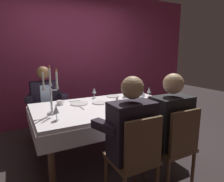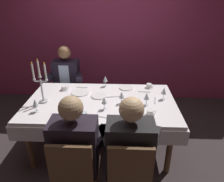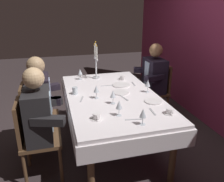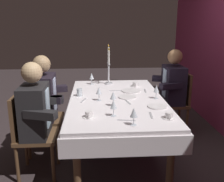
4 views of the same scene
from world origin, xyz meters
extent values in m
plane|color=#362B2C|center=(0.00, 0.00, 0.00)|extent=(12.00, 12.00, 0.00)
cube|color=white|center=(0.00, 0.00, 0.72)|extent=(1.90, 1.10, 0.04)
cube|color=white|center=(0.00, 0.00, 0.61)|extent=(1.94, 1.14, 0.18)
cylinder|color=brown|center=(-0.83, -0.43, 0.35)|extent=(0.07, 0.07, 0.70)
cylinder|color=brown|center=(0.83, -0.43, 0.35)|extent=(0.07, 0.07, 0.70)
cylinder|color=brown|center=(-0.83, 0.43, 0.35)|extent=(0.07, 0.07, 0.70)
cylinder|color=brown|center=(0.83, 0.43, 0.35)|extent=(0.07, 0.07, 0.70)
cylinder|color=silver|center=(-0.73, -0.06, 0.75)|extent=(0.11, 0.11, 0.02)
cylinder|color=silver|center=(-0.73, -0.06, 0.90)|extent=(0.02, 0.02, 0.28)
cylinder|color=silver|center=(-0.73, -0.06, 1.08)|extent=(0.04, 0.04, 0.02)
cylinder|color=white|center=(-0.73, -0.06, 1.18)|extent=(0.02, 0.02, 0.18)
ellipsoid|color=yellow|center=(-0.73, -0.06, 1.29)|extent=(0.02, 0.02, 0.03)
cylinder|color=silver|center=(-0.69, -0.06, 1.02)|extent=(0.07, 0.01, 0.01)
cylinder|color=silver|center=(-0.65, -0.06, 1.04)|extent=(0.04, 0.04, 0.02)
cylinder|color=white|center=(-0.65, -0.06, 1.14)|extent=(0.02, 0.02, 0.18)
ellipsoid|color=yellow|center=(-0.65, -0.06, 1.25)|extent=(0.02, 0.02, 0.03)
cylinder|color=silver|center=(-0.77, -0.06, 1.02)|extent=(0.07, 0.01, 0.01)
cylinder|color=silver|center=(-0.80, -0.06, 1.04)|extent=(0.04, 0.04, 0.02)
cylinder|color=white|center=(-0.80, -0.06, 1.14)|extent=(0.02, 0.02, 0.18)
ellipsoid|color=yellow|center=(-0.80, -0.06, 1.25)|extent=(0.02, 0.02, 0.03)
cylinder|color=white|center=(-0.04, 0.13, 0.75)|extent=(0.21, 0.21, 0.01)
cylinder|color=white|center=(-0.31, 0.22, 0.75)|extent=(0.25, 0.25, 0.01)
cylinder|color=white|center=(0.33, 0.41, 0.75)|extent=(0.21, 0.21, 0.01)
cylinder|color=silver|center=(0.57, -0.08, 0.74)|extent=(0.06, 0.06, 0.00)
cylinder|color=silver|center=(0.57, -0.08, 0.78)|extent=(0.01, 0.01, 0.07)
cone|color=silver|center=(0.57, -0.08, 0.86)|extent=(0.07, 0.07, 0.08)
cylinder|color=#E0D172|center=(0.57, -0.08, 0.84)|extent=(0.04, 0.04, 0.03)
cylinder|color=silver|center=(0.26, -0.06, 0.74)|extent=(0.06, 0.06, 0.00)
cylinder|color=silver|center=(0.26, -0.06, 0.78)|extent=(0.01, 0.01, 0.07)
cone|color=silver|center=(0.26, -0.06, 0.86)|extent=(0.07, 0.07, 0.08)
cylinder|color=#E0D172|center=(0.26, -0.06, 0.84)|extent=(0.04, 0.04, 0.03)
cylinder|color=silver|center=(0.02, 0.46, 0.74)|extent=(0.06, 0.06, 0.00)
cylinder|color=silver|center=(0.02, 0.46, 0.78)|extent=(0.01, 0.01, 0.07)
cone|color=silver|center=(0.02, 0.46, 0.86)|extent=(0.07, 0.07, 0.08)
cylinder|color=maroon|center=(0.02, 0.46, 0.84)|extent=(0.04, 0.04, 0.03)
cylinder|color=silver|center=(0.81, 0.08, 0.74)|extent=(0.06, 0.06, 0.00)
cylinder|color=silver|center=(0.81, 0.08, 0.78)|extent=(0.01, 0.01, 0.07)
cone|color=silver|center=(0.81, 0.08, 0.86)|extent=(0.07, 0.07, 0.08)
cylinder|color=#E0D172|center=(0.81, 0.08, 0.84)|extent=(0.04, 0.04, 0.03)
cylinder|color=silver|center=(0.06, -0.21, 0.74)|extent=(0.06, 0.06, 0.00)
cylinder|color=silver|center=(0.06, -0.21, 0.78)|extent=(0.01, 0.01, 0.07)
cone|color=silver|center=(0.06, -0.21, 0.86)|extent=(0.07, 0.07, 0.08)
cylinder|color=maroon|center=(0.06, -0.21, 0.84)|extent=(0.04, 0.04, 0.03)
cylinder|color=silver|center=(-0.73, -0.30, 0.74)|extent=(0.06, 0.06, 0.00)
cylinder|color=silver|center=(-0.73, -0.30, 0.78)|extent=(0.01, 0.01, 0.07)
cone|color=silver|center=(-0.73, -0.30, 0.86)|extent=(0.07, 0.07, 0.08)
cylinder|color=silver|center=(-0.14, -0.44, 0.79)|extent=(0.07, 0.07, 0.09)
cylinder|color=white|center=(0.66, 0.44, 0.74)|extent=(0.12, 0.12, 0.01)
cylinder|color=white|center=(0.66, 0.44, 0.77)|extent=(0.08, 0.08, 0.05)
torus|color=white|center=(0.71, 0.44, 0.78)|extent=(0.04, 0.01, 0.04)
cylinder|color=white|center=(-0.56, 0.31, 0.74)|extent=(0.12, 0.12, 0.01)
cylinder|color=white|center=(-0.56, 0.31, 0.77)|extent=(0.08, 0.08, 0.05)
torus|color=white|center=(-0.51, 0.31, 0.78)|extent=(0.04, 0.01, 0.04)
cylinder|color=white|center=(0.59, -0.32, 0.74)|extent=(0.12, 0.12, 0.01)
cylinder|color=white|center=(0.59, -0.32, 0.77)|extent=(0.08, 0.08, 0.05)
torus|color=white|center=(0.64, -0.32, 0.78)|extent=(0.04, 0.01, 0.04)
cube|color=#B7B7BC|center=(0.14, 0.11, 0.74)|extent=(0.19, 0.06, 0.01)
cube|color=#B7B7BC|center=(0.05, -0.39, 0.74)|extent=(0.17, 0.07, 0.01)
cube|color=#B7B7BC|center=(0.70, 0.03, 0.74)|extent=(0.05, 0.17, 0.01)
cube|color=#B7B7BC|center=(-0.34, 0.02, 0.74)|extent=(0.02, 0.19, 0.01)
cube|color=#B7B7BC|center=(-0.32, 0.40, 0.74)|extent=(0.17, 0.04, 0.01)
cube|color=#B7B7BC|center=(0.58, 0.29, 0.74)|extent=(0.17, 0.03, 0.01)
cylinder|color=brown|center=(-0.85, 0.70, 0.21)|extent=(0.04, 0.04, 0.42)
cylinder|color=brown|center=(-0.49, 0.70, 0.21)|extent=(0.04, 0.04, 0.42)
cylinder|color=brown|center=(-0.85, 1.06, 0.21)|extent=(0.04, 0.04, 0.42)
cylinder|color=brown|center=(-0.49, 1.06, 0.21)|extent=(0.04, 0.04, 0.42)
cube|color=brown|center=(-0.67, 0.88, 0.44)|extent=(0.42, 0.42, 0.04)
cube|color=brown|center=(-0.67, 1.07, 0.68)|extent=(0.38, 0.04, 0.44)
cube|color=black|center=(-0.67, 0.88, 0.73)|extent=(0.42, 0.26, 0.54)
cube|color=#B7D2F1|center=(-0.67, 0.75, 0.76)|extent=(0.16, 0.01, 0.40)
sphere|color=#9C6E49|center=(-0.67, 0.88, 1.14)|extent=(0.21, 0.21, 0.21)
cube|color=black|center=(-0.89, 0.78, 0.77)|extent=(0.19, 0.34, 0.08)
cube|color=black|center=(-0.45, 0.78, 0.77)|extent=(0.19, 0.34, 0.08)
cylinder|color=brown|center=(0.02, -0.70, 0.21)|extent=(0.04, 0.04, 0.42)
cylinder|color=brown|center=(-0.34, -0.70, 0.21)|extent=(0.04, 0.04, 0.42)
cylinder|color=brown|center=(0.02, -1.06, 0.21)|extent=(0.04, 0.04, 0.42)
cylinder|color=brown|center=(-0.34, -1.06, 0.21)|extent=(0.04, 0.04, 0.42)
cube|color=brown|center=(-0.16, -0.88, 0.44)|extent=(0.42, 0.42, 0.04)
cube|color=brown|center=(-0.16, -1.07, 0.68)|extent=(0.38, 0.04, 0.44)
cube|color=black|center=(-0.16, -0.88, 0.73)|extent=(0.42, 0.26, 0.54)
cube|color=silver|center=(-0.16, -0.75, 0.76)|extent=(0.16, 0.01, 0.40)
sphere|color=tan|center=(-0.16, -0.88, 1.14)|extent=(0.21, 0.21, 0.21)
cube|color=black|center=(0.06, -0.78, 0.77)|extent=(0.19, 0.34, 0.08)
cube|color=black|center=(-0.38, -0.78, 0.77)|extent=(0.19, 0.34, 0.08)
cylinder|color=brown|center=(0.52, -0.70, 0.21)|extent=(0.04, 0.04, 0.42)
cylinder|color=brown|center=(0.16, -0.70, 0.21)|extent=(0.04, 0.04, 0.42)
cylinder|color=brown|center=(0.52, -1.06, 0.21)|extent=(0.04, 0.04, 0.42)
cylinder|color=brown|center=(0.16, -1.06, 0.21)|extent=(0.04, 0.04, 0.42)
cube|color=brown|center=(0.34, -0.88, 0.44)|extent=(0.42, 0.42, 0.04)
cube|color=brown|center=(0.34, -1.07, 0.68)|extent=(0.38, 0.04, 0.44)
cube|color=black|center=(0.34, -0.88, 0.73)|extent=(0.42, 0.26, 0.54)
cube|color=silver|center=(0.34, -0.75, 0.76)|extent=(0.16, 0.01, 0.40)
sphere|color=#D6AE7D|center=(0.34, -0.88, 1.14)|extent=(0.21, 0.21, 0.21)
cube|color=black|center=(0.56, -0.78, 0.77)|extent=(0.19, 0.34, 0.08)
cube|color=black|center=(0.12, -0.78, 0.77)|extent=(0.19, 0.34, 0.08)
camera|label=1|loc=(-1.11, -2.29, 1.44)|focal=30.71mm
camera|label=2|loc=(0.24, -2.33, 1.98)|focal=32.93mm
camera|label=3|loc=(2.59, -0.69, 1.81)|focal=36.97mm
camera|label=4|loc=(2.94, -0.25, 1.65)|focal=41.86mm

